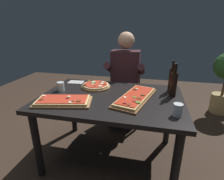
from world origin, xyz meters
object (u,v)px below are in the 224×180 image
Objects in this scene: dining_table at (111,105)px; oil_bottle_amber at (172,79)px; seated_diner at (125,77)px; diner_chair at (126,91)px; pizza_round_far at (96,86)px; pizza_rectangular_left at (135,97)px; wine_bottle_dark at (174,83)px; tumbler_far_side at (178,110)px; pizza_rectangular_front at (63,101)px; tumbler_near_camera at (61,87)px.

dining_table is 0.69m from oil_bottle_amber.
diner_chair is at bearing 90.00° from seated_diner.
pizza_round_far reaches higher than dining_table.
pizza_rectangular_left is at bearing -2.29° from dining_table.
seated_diner reaches higher than dining_table.
oil_bottle_amber is 0.73m from seated_diner.
diner_chair is (-0.57, 0.71, -0.39)m from wine_bottle_dark.
wine_bottle_dark reaches higher than tumbler_far_side.
tumbler_far_side is (0.99, -0.02, 0.03)m from pizza_rectangular_front.
wine_bottle_dark is at bearing -86.87° from oil_bottle_amber.
seated_diner reaches higher than oil_bottle_amber.
pizza_rectangular_left is (0.24, -0.01, 0.12)m from dining_table.
oil_bottle_amber is (0.82, 0.05, 0.11)m from pizza_round_far.
pizza_round_far is 0.73m from diner_chair.
seated_diner is at bearing 88.05° from dining_table.
pizza_round_far is at bearing -116.62° from seated_diner.
diner_chair reaches higher than pizza_round_far.
pizza_rectangular_front is 1.21m from diner_chair.
diner_chair reaches higher than dining_table.
tumbler_far_side is 0.11× the size of diner_chair.
tumbler_near_camera is at bearing -151.02° from pizza_round_far.
seated_diner is at bearing 133.87° from wine_bottle_dark.
pizza_round_far is at bearing 28.98° from tumbler_near_camera.
oil_bottle_amber is at bearing -45.48° from diner_chair.
pizza_rectangular_front is 0.68m from pizza_rectangular_left.
pizza_rectangular_left is 6.70× the size of tumbler_far_side.
dining_table is 2.10× the size of pizza_rectangular_left.
pizza_rectangular_left is at bearing 143.52° from tumbler_far_side.
diner_chair reaches higher than tumbler_far_side.
dining_table is at bearing -166.63° from wine_bottle_dark.
pizza_rectangular_left is 2.02× the size of wine_bottle_dark.
pizza_rectangular_left is 0.81m from tumbler_near_camera.
pizza_rectangular_front is at bearing -159.53° from pizza_rectangular_left.
tumbler_far_side is at bearing -63.10° from diner_chair.
tumbler_far_side is (0.35, -0.26, 0.03)m from pizza_rectangular_left.
pizza_rectangular_front is 0.63× the size of diner_chair.
pizza_rectangular_front is at bearing -58.68° from tumbler_near_camera.
seated_diner is (-0.56, 0.45, -0.13)m from oil_bottle_amber.
seated_diner is at bearing 141.21° from oil_bottle_amber.
oil_bottle_amber is (-0.01, 0.14, -0.00)m from wine_bottle_dark.
pizza_rectangular_left is 7.00× the size of tumbler_near_camera.
tumbler_near_camera is 0.91m from seated_diner.
diner_chair is at bearing 54.02° from tumbler_near_camera.
wine_bottle_dark reaches higher than diner_chair.
seated_diner is at bearing 106.43° from pizza_rectangular_left.
tumbler_near_camera is 0.11× the size of diner_chair.
pizza_round_far is at bearing -112.06° from diner_chair.
wine_bottle_dark is 0.25× the size of seated_diner.
pizza_rectangular_left is at bearing 20.47° from pizza_rectangular_front.
pizza_rectangular_front is at bearing 178.68° from tumbler_far_side.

